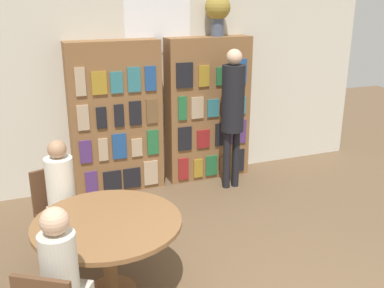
{
  "coord_description": "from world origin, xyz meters",
  "views": [
    {
      "loc": [
        -1.82,
        -2.13,
        2.55
      ],
      "look_at": [
        -0.17,
        2.03,
        1.05
      ],
      "focal_mm": 42.0,
      "sensor_mm": 36.0,
      "label": 1
    }
  ],
  "objects_px": {
    "bookshelf_right": "(208,109)",
    "librarian_standing": "(233,105)",
    "seated_reader_right": "(64,277)",
    "seated_reader_left": "(63,193)",
    "flower_vase": "(218,10)",
    "chair_left_side": "(57,207)",
    "bookshelf_left": "(116,118)",
    "reading_table": "(108,232)"
  },
  "relations": [
    {
      "from": "bookshelf_right",
      "to": "seated_reader_right",
      "type": "height_order",
      "value": "bookshelf_right"
    },
    {
      "from": "seated_reader_right",
      "to": "seated_reader_left",
      "type": "bearing_deg",
      "value": 117.05
    },
    {
      "from": "chair_left_side",
      "to": "seated_reader_right",
      "type": "relative_size",
      "value": 0.71
    },
    {
      "from": "bookshelf_right",
      "to": "librarian_standing",
      "type": "height_order",
      "value": "bookshelf_right"
    },
    {
      "from": "chair_left_side",
      "to": "seated_reader_right",
      "type": "distance_m",
      "value": 1.59
    },
    {
      "from": "reading_table",
      "to": "seated_reader_right",
      "type": "bearing_deg",
      "value": -123.16
    },
    {
      "from": "chair_left_side",
      "to": "bookshelf_right",
      "type": "bearing_deg",
      "value": -170.36
    },
    {
      "from": "bookshelf_left",
      "to": "flower_vase",
      "type": "xyz_separation_m",
      "value": [
        1.44,
        0.0,
        1.35
      ]
    },
    {
      "from": "flower_vase",
      "to": "seated_reader_left",
      "type": "distance_m",
      "value": 3.2
    },
    {
      "from": "bookshelf_right",
      "to": "librarian_standing",
      "type": "bearing_deg",
      "value": -74.53
    },
    {
      "from": "bookshelf_left",
      "to": "flower_vase",
      "type": "height_order",
      "value": "flower_vase"
    },
    {
      "from": "librarian_standing",
      "to": "seated_reader_right",
      "type": "bearing_deg",
      "value": -135.91
    },
    {
      "from": "bookshelf_right",
      "to": "flower_vase",
      "type": "height_order",
      "value": "flower_vase"
    },
    {
      "from": "bookshelf_right",
      "to": "reading_table",
      "type": "xyz_separation_m",
      "value": [
        -1.9,
        -2.23,
        -0.39
      ]
    },
    {
      "from": "bookshelf_left",
      "to": "reading_table",
      "type": "distance_m",
      "value": 2.34
    },
    {
      "from": "bookshelf_left",
      "to": "seated_reader_left",
      "type": "relative_size",
      "value": 1.62
    },
    {
      "from": "bookshelf_left",
      "to": "seated_reader_right",
      "type": "relative_size",
      "value": 1.6
    },
    {
      "from": "reading_table",
      "to": "chair_left_side",
      "type": "distance_m",
      "value": 0.98
    },
    {
      "from": "bookshelf_left",
      "to": "librarian_standing",
      "type": "xyz_separation_m",
      "value": [
        1.45,
        -0.5,
        0.17
      ]
    },
    {
      "from": "bookshelf_right",
      "to": "flower_vase",
      "type": "bearing_deg",
      "value": 2.13
    },
    {
      "from": "bookshelf_left",
      "to": "reading_table",
      "type": "xyz_separation_m",
      "value": [
        -0.58,
        -2.23,
        -0.39
      ]
    },
    {
      "from": "bookshelf_right",
      "to": "flower_vase",
      "type": "relative_size",
      "value": 3.65
    },
    {
      "from": "flower_vase",
      "to": "librarian_standing",
      "type": "relative_size",
      "value": 0.29
    },
    {
      "from": "chair_left_side",
      "to": "seated_reader_left",
      "type": "distance_m",
      "value": 0.28
    },
    {
      "from": "flower_vase",
      "to": "chair_left_side",
      "type": "height_order",
      "value": "flower_vase"
    },
    {
      "from": "bookshelf_right",
      "to": "flower_vase",
      "type": "xyz_separation_m",
      "value": [
        0.13,
        0.0,
        1.35
      ]
    },
    {
      "from": "flower_vase",
      "to": "seated_reader_left",
      "type": "bearing_deg",
      "value": -147.13
    },
    {
      "from": "flower_vase",
      "to": "librarian_standing",
      "type": "distance_m",
      "value": 1.28
    },
    {
      "from": "flower_vase",
      "to": "bookshelf_left",
      "type": "bearing_deg",
      "value": -179.81
    },
    {
      "from": "reading_table",
      "to": "seated_reader_left",
      "type": "distance_m",
      "value": 0.8
    },
    {
      "from": "flower_vase",
      "to": "reading_table",
      "type": "relative_size",
      "value": 0.43
    },
    {
      "from": "chair_left_side",
      "to": "seated_reader_right",
      "type": "height_order",
      "value": "seated_reader_right"
    },
    {
      "from": "seated_reader_right",
      "to": "librarian_standing",
      "type": "bearing_deg",
      "value": 77.25
    },
    {
      "from": "bookshelf_right",
      "to": "librarian_standing",
      "type": "distance_m",
      "value": 0.55
    },
    {
      "from": "flower_vase",
      "to": "chair_left_side",
      "type": "relative_size",
      "value": 0.62
    },
    {
      "from": "bookshelf_right",
      "to": "seated_reader_right",
      "type": "xyz_separation_m",
      "value": [
        -2.33,
        -2.89,
        -0.29
      ]
    },
    {
      "from": "bookshelf_right",
      "to": "chair_left_side",
      "type": "relative_size",
      "value": 2.25
    },
    {
      "from": "bookshelf_left",
      "to": "librarian_standing",
      "type": "bearing_deg",
      "value": -19.06
    },
    {
      "from": "librarian_standing",
      "to": "bookshelf_right",
      "type": "bearing_deg",
      "value": 105.47
    },
    {
      "from": "flower_vase",
      "to": "seated_reader_right",
      "type": "relative_size",
      "value": 0.44
    },
    {
      "from": "bookshelf_left",
      "to": "reading_table",
      "type": "relative_size",
      "value": 1.58
    },
    {
      "from": "flower_vase",
      "to": "seated_reader_right",
      "type": "height_order",
      "value": "flower_vase"
    }
  ]
}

